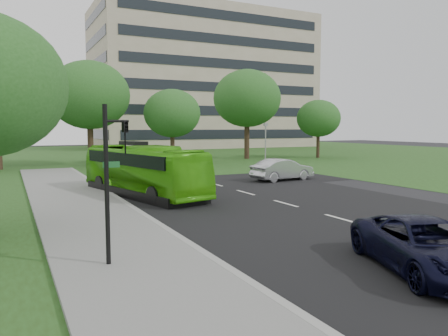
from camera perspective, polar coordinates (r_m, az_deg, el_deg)
name	(u,v)px	position (r m, az deg, el deg)	size (l,w,h in m)	color
ground	(311,211)	(20.01, 11.29, -5.51)	(160.00, 160.00, 0.00)	black
street_surfaces	(152,168)	(40.19, -9.39, 0.00)	(120.00, 120.00, 0.15)	black
office_building	(203,81)	(85.07, -2.74, 11.28)	(40.10, 20.10, 25.00)	tan
tree_park_b	(89,95)	(44.04, -17.19, 9.08)	(7.66, 7.66, 10.04)	black
tree_park_c	(172,113)	(44.22, -6.78, 7.10)	(5.66, 5.66, 7.52)	black
tree_park_d	(247,98)	(51.66, 3.03, 9.06)	(7.90, 7.90, 10.44)	black
tree_park_e	(319,118)	(54.45, 12.24, 6.35)	(5.28, 5.28, 7.04)	black
bus	(143,171)	(24.23, -10.57, -0.32)	(2.31, 9.87, 2.75)	#48BC13
sedan	(282,169)	(30.95, 7.63, -0.19)	(1.62, 4.65, 1.53)	#B6B7BB
suv	(426,246)	(12.54, 24.93, -9.23)	(2.29, 4.96, 1.38)	black
traffic_light	(112,173)	(11.72, -14.46, -0.68)	(0.71, 0.21, 4.33)	black
camera_pole	(266,138)	(41.83, 5.45, 3.88)	(0.41, 0.37, 4.14)	gray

